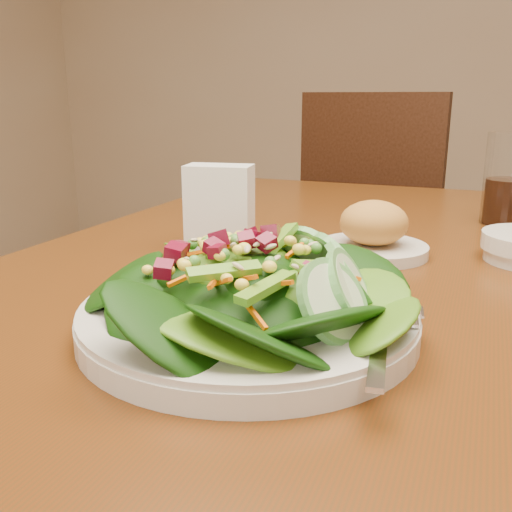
# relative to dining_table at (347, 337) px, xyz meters

# --- Properties ---
(dining_table) EXTENTS (0.90, 1.40, 0.75)m
(dining_table) POSITION_rel_dining_table_xyz_m (0.00, 0.00, 0.00)
(dining_table) COLOR #542409
(dining_table) RESTS_ON ground_plane
(chair_far) EXTENTS (0.51, 0.51, 0.97)m
(chair_far) POSITION_rel_dining_table_xyz_m (-0.14, 1.09, -0.13)
(chair_far) COLOR black
(chair_far) RESTS_ON ground_plane
(salad_plate) EXTENTS (0.31, 0.31, 0.09)m
(salad_plate) POSITION_rel_dining_table_xyz_m (-0.03, -0.25, 0.13)
(salad_plate) COLOR silver
(salad_plate) RESTS_ON dining_table
(bread_plate) EXTENTS (0.15, 0.15, 0.08)m
(bread_plate) POSITION_rel_dining_table_xyz_m (0.02, 0.06, 0.13)
(bread_plate) COLOR silver
(bread_plate) RESTS_ON dining_table
(drinking_glass) EXTENTS (0.09, 0.09, 0.15)m
(drinking_glass) POSITION_rel_dining_table_xyz_m (0.19, 0.34, 0.17)
(drinking_glass) COLOR silver
(drinking_glass) RESTS_ON dining_table
(napkin_holder) EXTENTS (0.10, 0.07, 0.12)m
(napkin_holder) POSITION_rel_dining_table_xyz_m (-0.19, 0.01, 0.16)
(napkin_holder) COLOR white
(napkin_holder) RESTS_ON dining_table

